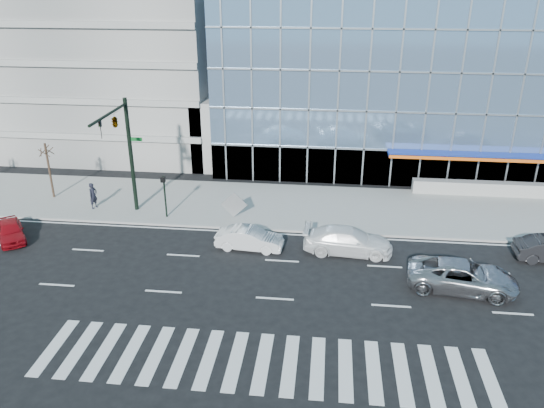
{
  "coord_description": "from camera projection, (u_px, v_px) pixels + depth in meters",
  "views": [
    {
      "loc": [
        2.46,
        -27.31,
        15.63
      ],
      "look_at": [
        -0.93,
        3.0,
        2.33
      ],
      "focal_mm": 35.0,
      "sensor_mm": 36.0,
      "label": 1
    }
  ],
  "objects": [
    {
      "name": "theatre_building",
      "position": [
        454.0,
        66.0,
        50.64
      ],
      "size": [
        42.0,
        26.0,
        15.0
      ],
      "primitive_type": "cube",
      "color": "#759AC4",
      "rests_on": "ground"
    },
    {
      "name": "pedestrian",
      "position": [
        93.0,
        196.0,
        37.75
      ],
      "size": [
        0.67,
        0.81,
        1.89
      ],
      "primitive_type": "imported",
      "rotation": [
        0.0,
        0.0,
        1.2
      ],
      "color": "black",
      "rests_on": "sidewalk"
    },
    {
      "name": "sidewalk",
      "position": [
        292.0,
        206.0,
        38.63
      ],
      "size": [
        120.0,
        8.0,
        0.15
      ],
      "primitive_type": "cube",
      "color": "gray",
      "rests_on": "ground"
    },
    {
      "name": "silver_suv",
      "position": [
        462.0,
        276.0,
        28.26
      ],
      "size": [
        6.05,
        3.38,
        1.6
      ],
      "primitive_type": "imported",
      "rotation": [
        0.0,
        0.0,
        1.44
      ],
      "color": "#A8A8AC",
      "rests_on": "ground"
    },
    {
      "name": "tilted_panel",
      "position": [
        234.0,
        205.0,
        36.34
      ],
      "size": [
        1.82,
        0.35,
        1.84
      ],
      "primitive_type": "cube",
      "rotation": [
        0.0,
        0.84,
        0.16
      ],
      "color": "gray",
      "rests_on": "sidewalk"
    },
    {
      "name": "white_suv",
      "position": [
        348.0,
        241.0,
        32.07
      ],
      "size": [
        5.48,
        2.44,
        1.56
      ],
      "primitive_type": "imported",
      "rotation": [
        0.0,
        0.0,
        1.52
      ],
      "color": "white",
      "rests_on": "ground"
    },
    {
      "name": "white_sedan",
      "position": [
        249.0,
        239.0,
        32.53
      ],
      "size": [
        4.23,
        1.75,
        1.36
      ],
      "primitive_type": "imported",
      "rotation": [
        0.0,
        0.0,
        1.49
      ],
      "color": "silver",
      "rests_on": "ground"
    },
    {
      "name": "street_tree_near",
      "position": [
        46.0,
        151.0,
        38.53
      ],
      "size": [
        1.1,
        1.1,
        4.23
      ],
      "color": "#332319",
      "rests_on": "sidewalk"
    },
    {
      "name": "traffic_signal",
      "position": [
        120.0,
        133.0,
        34.19
      ],
      "size": [
        1.14,
        5.74,
        8.0
      ],
      "color": "black",
      "rests_on": "sidewalk"
    },
    {
      "name": "ground",
      "position": [
        282.0,
        261.0,
        31.38
      ],
      "size": [
        160.0,
        160.0,
        0.0
      ],
      "primitive_type": "plane",
      "color": "black",
      "rests_on": "ground"
    },
    {
      "name": "ramp_block",
      "position": [
        234.0,
        128.0,
        47.19
      ],
      "size": [
        6.0,
        8.0,
        6.0
      ],
      "primitive_type": "cube",
      "color": "gray",
      "rests_on": "ground"
    },
    {
      "name": "red_sedan",
      "position": [
        10.0,
        231.0,
        33.63
      ],
      "size": [
        3.43,
        3.89,
        1.27
      ],
      "primitive_type": "imported",
      "rotation": [
        0.0,
        0.0,
        0.64
      ],
      "color": "maroon",
      "rests_on": "ground"
    },
    {
      "name": "parking_garage",
      "position": [
        109.0,
        35.0,
        53.1
      ],
      "size": [
        24.0,
        24.0,
        20.0
      ],
      "primitive_type": "cube",
      "color": "gray",
      "rests_on": "ground"
    },
    {
      "name": "ped_signal_post",
      "position": [
        164.0,
        190.0,
        35.89
      ],
      "size": [
        0.3,
        0.33,
        3.0
      ],
      "color": "black",
      "rests_on": "sidewalk"
    }
  ]
}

